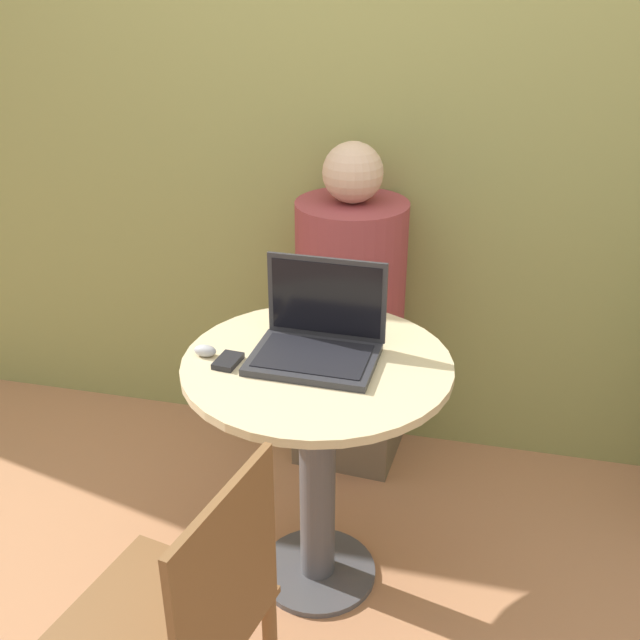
{
  "coord_description": "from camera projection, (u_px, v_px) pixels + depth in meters",
  "views": [
    {
      "loc": [
        0.42,
        -1.72,
        1.78
      ],
      "look_at": [
        -0.0,
        0.05,
        0.87
      ],
      "focal_mm": 42.0,
      "sensor_mm": 36.0,
      "label": 1
    }
  ],
  "objects": [
    {
      "name": "ground_plane",
      "position": [
        318.0,
        573.0,
        2.38
      ],
      "size": [
        12.0,
        12.0,
        0.0
      ],
      "primitive_type": "plane",
      "color": "tan"
    },
    {
      "name": "chair_empty",
      "position": [
        183.0,
        630.0,
        1.62
      ],
      "size": [
        0.47,
        0.47,
        0.87
      ],
      "color": "brown",
      "rests_on": "ground_plane"
    },
    {
      "name": "laptop",
      "position": [
        317.0,
        338.0,
        2.04
      ],
      "size": [
        0.34,
        0.26,
        0.26
      ],
      "color": "#2D2D33",
      "rests_on": "round_table"
    },
    {
      "name": "computer_mouse",
      "position": [
        205.0,
        351.0,
        2.05
      ],
      "size": [
        0.06,
        0.04,
        0.03
      ],
      "color": "#B2B2B7",
      "rests_on": "round_table"
    },
    {
      "name": "cell_phone",
      "position": [
        228.0,
        361.0,
        2.02
      ],
      "size": [
        0.07,
        0.1,
        0.02
      ],
      "color": "black",
      "rests_on": "round_table"
    },
    {
      "name": "person_seated",
      "position": [
        354.0,
        332.0,
        2.78
      ],
      "size": [
        0.41,
        0.61,
        1.22
      ],
      "color": "brown",
      "rests_on": "ground_plane"
    },
    {
      "name": "back_wall",
      "position": [
        376.0,
        107.0,
        2.54
      ],
      "size": [
        7.0,
        0.05,
        2.6
      ],
      "color": "#939956",
      "rests_on": "ground_plane"
    },
    {
      "name": "round_table",
      "position": [
        317.0,
        428.0,
        2.13
      ],
      "size": [
        0.74,
        0.74,
        0.77
      ],
      "color": "#4C4C51",
      "rests_on": "ground_plane"
    }
  ]
}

